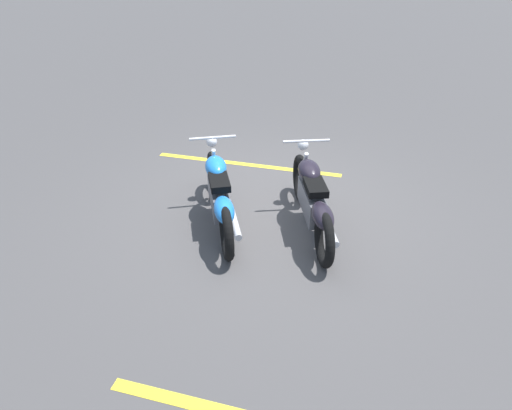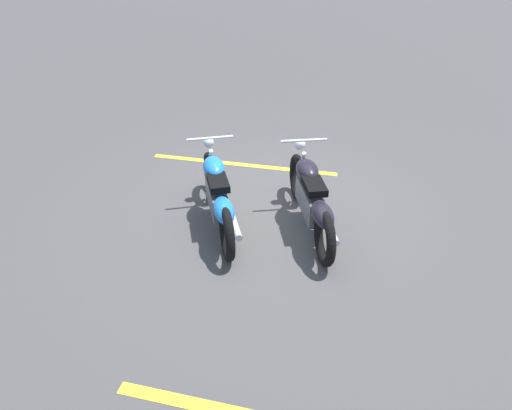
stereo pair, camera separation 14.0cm
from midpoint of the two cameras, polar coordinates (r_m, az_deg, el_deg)
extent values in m
plane|color=#474444|center=(6.50, 0.89, 0.02)|extent=(60.00, 60.00, 0.00)
torus|color=black|center=(6.64, -6.47, 3.82)|extent=(0.66, 0.34, 0.67)
torus|color=black|center=(5.30, -4.48, -3.64)|extent=(0.66, 0.34, 0.67)
cube|color=#59595E|center=(5.87, -5.56, 0.99)|extent=(0.86, 0.51, 0.32)
ellipsoid|color=blue|center=(5.97, -6.05, 4.74)|extent=(0.59, 0.45, 0.24)
ellipsoid|color=blue|center=(5.31, -4.83, -0.68)|extent=(0.61, 0.43, 0.22)
cube|color=black|center=(5.62, -5.53, 2.82)|extent=(0.50, 0.38, 0.09)
cylinder|color=silver|center=(6.32, -6.36, 5.01)|extent=(0.27, 0.15, 0.56)
cylinder|color=silver|center=(6.10, -6.53, 8.40)|extent=(0.26, 0.59, 0.04)
sphere|color=silver|center=(6.34, -6.67, 7.90)|extent=(0.15, 0.15, 0.15)
cylinder|color=silver|center=(5.63, -3.54, -2.25)|extent=(0.69, 0.34, 0.09)
torus|color=black|center=(6.55, 4.62, 3.55)|extent=(0.67, 0.29, 0.67)
torus|color=black|center=(5.25, 7.93, -4.20)|extent=(0.67, 0.29, 0.67)
cube|color=#59595E|center=(5.80, 6.24, 0.57)|extent=(0.87, 0.44, 0.32)
ellipsoid|color=black|center=(5.89, 5.83, 4.40)|extent=(0.58, 0.41, 0.24)
ellipsoid|color=black|center=(5.26, 7.68, -1.21)|extent=(0.60, 0.39, 0.22)
cube|color=black|center=(5.56, 6.69, 2.40)|extent=(0.49, 0.35, 0.09)
cylinder|color=silver|center=(6.24, 5.13, 4.72)|extent=(0.27, 0.13, 0.56)
cylinder|color=silver|center=(6.02, 5.41, 8.14)|extent=(0.21, 0.61, 0.04)
sphere|color=silver|center=(6.25, 4.97, 7.66)|extent=(0.15, 0.15, 0.15)
cylinder|color=silver|center=(5.59, 8.44, -2.80)|extent=(0.70, 0.28, 0.09)
cube|color=yellow|center=(7.68, -2.25, 5.14)|extent=(0.38, 3.20, 0.01)
camera|label=1|loc=(0.07, 89.23, 0.46)|focal=31.58mm
camera|label=2|loc=(0.07, -90.77, -0.46)|focal=31.58mm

